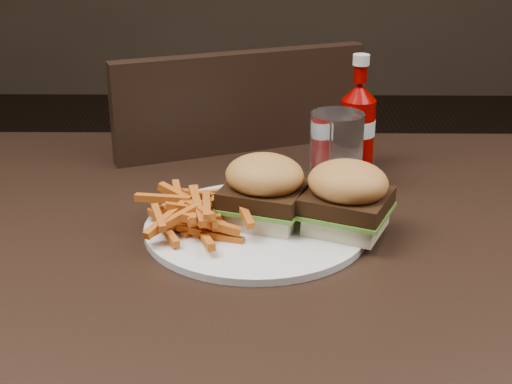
{
  "coord_description": "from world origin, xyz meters",
  "views": [
    {
      "loc": [
        -0.08,
        -0.83,
        1.15
      ],
      "look_at": [
        -0.09,
        0.0,
        0.8
      ],
      "focal_mm": 50.0,
      "sensor_mm": 36.0,
      "label": 1
    }
  ],
  "objects_px": {
    "dining_table": "(328,243)",
    "tumbler": "(336,154)",
    "plate": "(256,227)",
    "ketchup_bottle": "(357,133)",
    "chair_far": "(209,263)"
  },
  "relations": [
    {
      "from": "chair_far",
      "to": "ketchup_bottle",
      "type": "relative_size",
      "value": 4.28
    },
    {
      "from": "plate",
      "to": "ketchup_bottle",
      "type": "bearing_deg",
      "value": 55.34
    },
    {
      "from": "tumbler",
      "to": "ketchup_bottle",
      "type": "bearing_deg",
      "value": 63.47
    },
    {
      "from": "ketchup_bottle",
      "to": "plate",
      "type": "bearing_deg",
      "value": -124.66
    },
    {
      "from": "chair_far",
      "to": "tumbler",
      "type": "distance_m",
      "value": 0.57
    },
    {
      "from": "dining_table",
      "to": "tumbler",
      "type": "xyz_separation_m",
      "value": [
        0.02,
        0.13,
        0.08
      ]
    },
    {
      "from": "chair_far",
      "to": "plate",
      "type": "xyz_separation_m",
      "value": [
        0.1,
        -0.51,
        0.33
      ]
    },
    {
      "from": "dining_table",
      "to": "chair_far",
      "type": "xyz_separation_m",
      "value": [
        -0.2,
        0.5,
        -0.3
      ]
    },
    {
      "from": "chair_far",
      "to": "plate",
      "type": "bearing_deg",
      "value": 79.41
    },
    {
      "from": "dining_table",
      "to": "tumbler",
      "type": "bearing_deg",
      "value": 81.66
    },
    {
      "from": "plate",
      "to": "ketchup_bottle",
      "type": "distance_m",
      "value": 0.27
    },
    {
      "from": "ketchup_bottle",
      "to": "tumbler",
      "type": "xyz_separation_m",
      "value": [
        -0.04,
        -0.08,
        -0.01
      ]
    },
    {
      "from": "plate",
      "to": "ketchup_bottle",
      "type": "height_order",
      "value": "ketchup_bottle"
    },
    {
      "from": "dining_table",
      "to": "chair_far",
      "type": "height_order",
      "value": "dining_table"
    },
    {
      "from": "plate",
      "to": "dining_table",
      "type": "bearing_deg",
      "value": 4.27
    }
  ]
}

